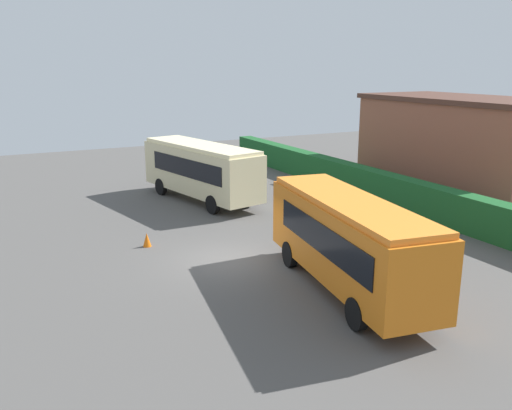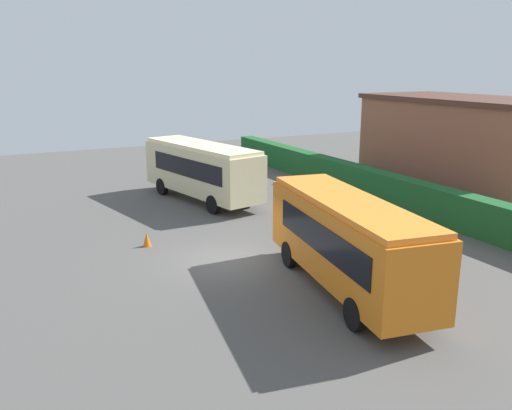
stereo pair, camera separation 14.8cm
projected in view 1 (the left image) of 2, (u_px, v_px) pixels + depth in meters
The scene contains 9 objects.
ground_plane at pixel (226, 260), 21.45m from camera, with size 64.00×64.00×0.00m, color #514F4C.
bus_cream at pixel (201, 169), 30.34m from camera, with size 9.16×4.13×3.27m.
bus_orange at pixel (348, 239), 18.15m from camera, with size 8.99×3.67×3.25m.
person_left at pixel (253, 183), 31.31m from camera, with size 0.44×0.54×1.65m.
person_center at pixel (358, 236), 21.28m from camera, with size 0.50×0.43×1.83m.
person_right at pixel (409, 262), 18.63m from camera, with size 0.53×0.50×1.77m.
hedge_row at pixel (441, 205), 26.35m from camera, with size 44.00×1.04×1.75m, color #1A5425.
depot_building at pixel (461, 144), 33.06m from camera, with size 12.91×6.41×5.70m.
traffic_cone at pixel (147, 240), 22.97m from camera, with size 0.36×0.36×0.60m, color orange.
Camera 1 is at (18.50, -8.14, 7.60)m, focal length 37.52 mm.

